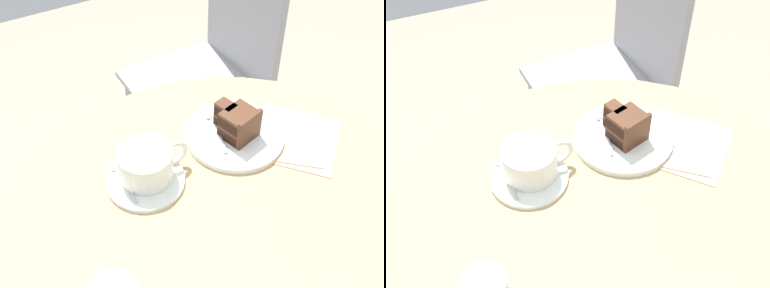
% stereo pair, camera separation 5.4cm
% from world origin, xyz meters
% --- Properties ---
extents(cafe_table, '(0.82, 0.82, 0.76)m').
position_xyz_m(cafe_table, '(0.00, 0.00, 0.64)').
color(cafe_table, tan).
rests_on(cafe_table, ground).
extents(saucer, '(0.14, 0.14, 0.01)m').
position_xyz_m(saucer, '(-0.10, 0.16, 0.76)').
color(saucer, silver).
rests_on(saucer, cafe_table).
extents(coffee_cup, '(0.14, 0.10, 0.06)m').
position_xyz_m(coffee_cup, '(-0.09, 0.17, 0.80)').
color(coffee_cup, silver).
rests_on(coffee_cup, saucer).
extents(teaspoon, '(0.02, 0.10, 0.00)m').
position_xyz_m(teaspoon, '(-0.14, 0.19, 0.77)').
color(teaspoon, '#B7B7BC').
rests_on(teaspoon, saucer).
extents(cake_plate, '(0.20, 0.20, 0.01)m').
position_xyz_m(cake_plate, '(0.11, 0.19, 0.77)').
color(cake_plate, silver).
rests_on(cake_plate, cafe_table).
extents(cake_slice, '(0.08, 0.09, 0.07)m').
position_xyz_m(cake_slice, '(0.11, 0.18, 0.80)').
color(cake_slice, black).
rests_on(cake_slice, cake_plate).
extents(fork, '(0.05, 0.13, 0.00)m').
position_xyz_m(fork, '(0.08, 0.23, 0.77)').
color(fork, '#B7B7BC').
rests_on(fork, cake_plate).
extents(napkin, '(0.24, 0.24, 0.00)m').
position_xyz_m(napkin, '(0.21, 0.13, 0.76)').
color(napkin, tan).
rests_on(napkin, cafe_table).
extents(cafe_chair, '(0.39, 0.39, 0.95)m').
position_xyz_m(cafe_chair, '(0.38, 0.69, 0.56)').
color(cafe_chair, '#9E9EA3').
rests_on(cafe_chair, ground).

